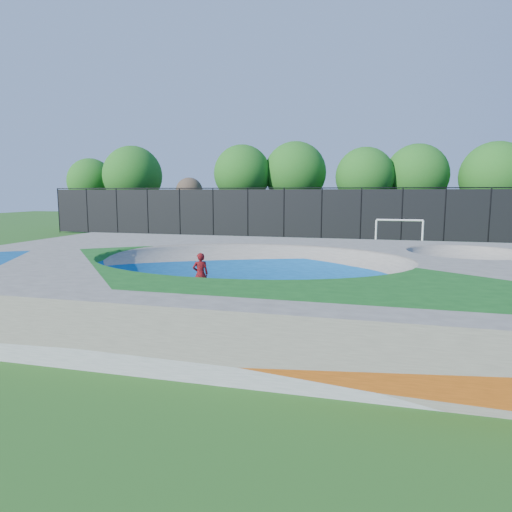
# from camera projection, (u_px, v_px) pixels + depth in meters

# --- Properties ---
(ground) EXTENTS (120.00, 120.00, 0.00)m
(ground) POSITION_uv_depth(u_px,v_px,m) (250.00, 300.00, 15.81)
(ground) COLOR #1F5116
(ground) RESTS_ON ground
(skate_deck) EXTENTS (22.00, 14.00, 1.50)m
(skate_deck) POSITION_uv_depth(u_px,v_px,m) (250.00, 278.00, 15.70)
(skate_deck) COLOR gray
(skate_deck) RESTS_ON ground
(skater) EXTENTS (0.67, 0.59, 1.55)m
(skater) POSITION_uv_depth(u_px,v_px,m) (200.00, 274.00, 16.37)
(skater) COLOR #B20E10
(skater) RESTS_ON ground
(skateboard) EXTENTS (0.77, 0.62, 0.05)m
(skateboard) POSITION_uv_depth(u_px,v_px,m) (201.00, 295.00, 16.47)
(skateboard) COLOR black
(skateboard) RESTS_ON ground
(soccer_goal) EXTENTS (2.98, 0.12, 1.97)m
(soccer_goal) POSITION_uv_depth(u_px,v_px,m) (399.00, 229.00, 29.22)
(soccer_goal) COLOR white
(soccer_goal) RESTS_ON ground
(fence) EXTENTS (48.09, 0.09, 4.04)m
(fence) POSITION_uv_depth(u_px,v_px,m) (322.00, 213.00, 35.62)
(fence) COLOR black
(fence) RESTS_ON ground
(treeline) EXTENTS (53.11, 7.80, 8.19)m
(treeline) POSITION_uv_depth(u_px,v_px,m) (348.00, 176.00, 39.80)
(treeline) COLOR #493324
(treeline) RESTS_ON ground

